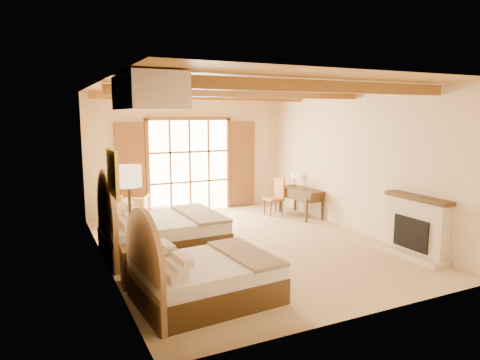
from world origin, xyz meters
TOP-DOWN VIEW (x-y plane):
  - floor at (0.00, 0.00)m, footprint 7.00×7.00m
  - wall_back at (0.00, 3.50)m, footprint 5.50×0.00m
  - wall_left at (-2.75, 0.00)m, footprint 0.00×7.00m
  - wall_right at (2.75, 0.00)m, footprint 0.00×7.00m
  - ceiling at (0.00, 0.00)m, footprint 7.00×7.00m
  - ceiling_beams at (0.00, 0.00)m, footprint 5.39×4.60m
  - french_doors at (0.00, 3.44)m, footprint 3.95×0.08m
  - fireplace at (2.60, -2.00)m, footprint 0.46×1.40m
  - painting at (-2.70, -0.75)m, footprint 0.06×0.95m
  - canopy_valance at (-2.40, -2.00)m, footprint 0.70×1.40m
  - bed_near at (-1.81, -2.12)m, footprint 2.03×1.60m
  - bed_far at (-1.80, 0.29)m, footprint 2.26×1.76m
  - nightstand at (-2.43, -1.12)m, footprint 0.55×0.55m
  - floor_lamp at (-2.50, -0.98)m, footprint 0.40×0.40m
  - armchair at (-1.67, 3.00)m, footprint 0.96×0.97m
  - ottoman at (-1.05, 2.57)m, footprint 0.62×0.62m
  - desk at (2.43, 1.64)m, footprint 0.81×1.45m
  - desk_chair at (1.87, 2.05)m, footprint 0.47×0.46m
  - desk_lamp at (2.51, 2.07)m, footprint 0.19×0.19m

SIDE VIEW (x-z plane):
  - floor at x=0.00m, z-range 0.00..0.00m
  - ottoman at x=-1.05m, z-range 0.00..0.37m
  - desk_chair at x=1.87m, z-range -0.19..0.80m
  - nightstand at x=-2.43m, z-range 0.00..0.61m
  - armchair at x=-1.67m, z-range 0.00..0.67m
  - bed_near at x=-1.81m, z-range -0.25..1.02m
  - desk at x=2.43m, z-range 0.03..0.76m
  - bed_far at x=-1.80m, z-range -0.29..1.18m
  - fireplace at x=2.60m, z-range -0.07..1.09m
  - desk_lamp at x=2.51m, z-range 0.84..1.21m
  - french_doors at x=0.00m, z-range -0.05..2.55m
  - floor_lamp at x=-2.50m, z-range 0.66..2.54m
  - wall_back at x=0.00m, z-range -1.15..4.35m
  - wall_left at x=-2.75m, z-range -1.90..5.10m
  - wall_right at x=2.75m, z-range -1.90..5.10m
  - painting at x=-2.70m, z-range 1.38..2.12m
  - canopy_valance at x=-2.40m, z-range 2.73..3.18m
  - ceiling_beams at x=0.00m, z-range 2.99..3.17m
  - ceiling at x=0.00m, z-range 3.20..3.20m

